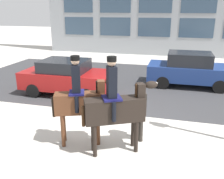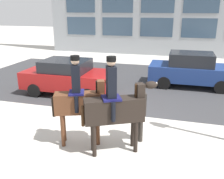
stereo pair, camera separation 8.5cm
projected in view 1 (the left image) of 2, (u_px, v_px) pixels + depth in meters
name	position (u px, v px, depth m)	size (l,w,h in m)	color
ground_plane	(114.00, 119.00, 8.74)	(80.00, 80.00, 0.00)	beige
road_surface	(137.00, 82.00, 13.11)	(18.22, 8.50, 0.01)	#38383A
mounted_horse_lead	(81.00, 100.00, 6.85)	(1.71, 0.90, 2.55)	#59331E
mounted_horse_companion	(116.00, 106.00, 6.44)	(1.86, 1.15, 2.61)	black
pedestrian_bystander	(141.00, 109.00, 7.10)	(0.79, 0.66, 1.69)	#332D28
street_car_near_lane	(67.00, 77.00, 11.15)	(4.00, 1.88, 1.55)	maroon
street_car_far_lane	(190.00, 69.00, 12.28)	(4.11, 1.88, 1.67)	navy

